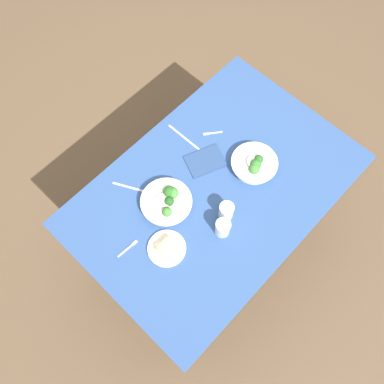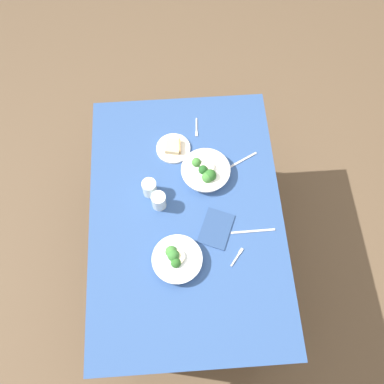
{
  "view_description": "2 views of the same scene",
  "coord_description": "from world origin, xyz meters",
  "px_view_note": "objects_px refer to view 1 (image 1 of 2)",
  "views": [
    {
      "loc": [
        0.68,
        0.5,
        2.56
      ],
      "look_at": [
        0.1,
        -0.06,
        0.73
      ],
      "focal_mm": 39.84,
      "sensor_mm": 36.0,
      "label": 1
    },
    {
      "loc": [
        -0.75,
        0.02,
        2.59
      ],
      "look_at": [
        0.11,
        -0.04,
        0.73
      ],
      "focal_mm": 39.79,
      "sensor_mm": 36.0,
      "label": 2
    }
  ],
  "objects_px": {
    "broccoli_bowl_far": "(254,164)",
    "water_glass_center": "(226,211)",
    "napkin_folded_upper": "(205,161)",
    "table_knife_right": "(184,137)",
    "broccoli_bowl_near": "(167,202)",
    "bread_side_plate": "(167,248)",
    "fork_by_far_bowl": "(212,133)",
    "table_knife_left": "(131,188)",
    "water_glass_side": "(223,228)",
    "fork_by_near_bowl": "(128,248)"
  },
  "relations": [
    {
      "from": "broccoli_bowl_far",
      "to": "water_glass_center",
      "type": "bearing_deg",
      "value": 13.54
    },
    {
      "from": "bread_side_plate",
      "to": "napkin_folded_upper",
      "type": "distance_m",
      "value": 0.48
    },
    {
      "from": "broccoli_bowl_near",
      "to": "table_knife_right",
      "type": "bearing_deg",
      "value": -147.85
    },
    {
      "from": "broccoli_bowl_far",
      "to": "water_glass_center",
      "type": "xyz_separation_m",
      "value": [
        0.28,
        0.07,
        0.02
      ]
    },
    {
      "from": "table_knife_right",
      "to": "napkin_folded_upper",
      "type": "bearing_deg",
      "value": 171.04
    },
    {
      "from": "water_glass_center",
      "to": "napkin_folded_upper",
      "type": "distance_m",
      "value": 0.3
    },
    {
      "from": "table_knife_left",
      "to": "table_knife_right",
      "type": "bearing_deg",
      "value": 64.71
    },
    {
      "from": "water_glass_side",
      "to": "fork_by_far_bowl",
      "type": "bearing_deg",
      "value": -132.17
    },
    {
      "from": "broccoli_bowl_far",
      "to": "bread_side_plate",
      "type": "bearing_deg",
      "value": -1.43
    },
    {
      "from": "table_knife_right",
      "to": "broccoli_bowl_near",
      "type": "bearing_deg",
      "value": 121.26
    },
    {
      "from": "water_glass_center",
      "to": "table_knife_right",
      "type": "distance_m",
      "value": 0.46
    },
    {
      "from": "broccoli_bowl_far",
      "to": "water_glass_side",
      "type": "height_order",
      "value": "water_glass_side"
    },
    {
      "from": "broccoli_bowl_near",
      "to": "water_glass_side",
      "type": "height_order",
      "value": "water_glass_side"
    },
    {
      "from": "broccoli_bowl_far",
      "to": "fork_by_far_bowl",
      "type": "relative_size",
      "value": 2.67
    },
    {
      "from": "napkin_folded_upper",
      "to": "table_knife_left",
      "type": "bearing_deg",
      "value": -24.19
    },
    {
      "from": "fork_by_near_bowl",
      "to": "napkin_folded_upper",
      "type": "relative_size",
      "value": 0.61
    },
    {
      "from": "water_glass_side",
      "to": "napkin_folded_upper",
      "type": "xyz_separation_m",
      "value": [
        -0.21,
        -0.3,
        -0.04
      ]
    },
    {
      "from": "fork_by_far_bowl",
      "to": "napkin_folded_upper",
      "type": "relative_size",
      "value": 0.47
    },
    {
      "from": "water_glass_center",
      "to": "fork_by_near_bowl",
      "type": "bearing_deg",
      "value": -26.28
    },
    {
      "from": "bread_side_plate",
      "to": "table_knife_right",
      "type": "distance_m",
      "value": 0.59
    },
    {
      "from": "broccoli_bowl_near",
      "to": "table_knife_right",
      "type": "xyz_separation_m",
      "value": [
        -0.31,
        -0.2,
        -0.03
      ]
    },
    {
      "from": "broccoli_bowl_near",
      "to": "napkin_folded_upper",
      "type": "bearing_deg",
      "value": -174.78
    },
    {
      "from": "broccoli_bowl_far",
      "to": "water_glass_side",
      "type": "distance_m",
      "value": 0.37
    },
    {
      "from": "bread_side_plate",
      "to": "fork_by_far_bowl",
      "type": "xyz_separation_m",
      "value": [
        -0.59,
        -0.26,
        -0.01
      ]
    },
    {
      "from": "table_knife_right",
      "to": "bread_side_plate",
      "type": "bearing_deg",
      "value": 125.69
    },
    {
      "from": "bread_side_plate",
      "to": "napkin_folded_upper",
      "type": "xyz_separation_m",
      "value": [
        -0.45,
        -0.18,
        -0.01
      ]
    },
    {
      "from": "broccoli_bowl_far",
      "to": "fork_by_far_bowl",
      "type": "distance_m",
      "value": 0.28
    },
    {
      "from": "broccoli_bowl_near",
      "to": "broccoli_bowl_far",
      "type": "bearing_deg",
      "value": 158.92
    },
    {
      "from": "table_knife_right",
      "to": "napkin_folded_upper",
      "type": "xyz_separation_m",
      "value": [
        0.02,
        0.17,
        0.0
      ]
    },
    {
      "from": "table_knife_left",
      "to": "napkin_folded_upper",
      "type": "distance_m",
      "value": 0.39
    },
    {
      "from": "fork_by_near_bowl",
      "to": "table_knife_right",
      "type": "distance_m",
      "value": 0.63
    },
    {
      "from": "table_knife_left",
      "to": "napkin_folded_upper",
      "type": "bearing_deg",
      "value": 38.5
    },
    {
      "from": "water_glass_side",
      "to": "fork_by_far_bowl",
      "type": "distance_m",
      "value": 0.53
    },
    {
      "from": "broccoli_bowl_far",
      "to": "broccoli_bowl_near",
      "type": "bearing_deg",
      "value": -21.08
    },
    {
      "from": "bread_side_plate",
      "to": "water_glass_side",
      "type": "relative_size",
      "value": 1.87
    },
    {
      "from": "water_glass_center",
      "to": "bread_side_plate",
      "type": "bearing_deg",
      "value": -15.12
    },
    {
      "from": "broccoli_bowl_far",
      "to": "water_glass_center",
      "type": "relative_size",
      "value": 2.46
    },
    {
      "from": "broccoli_bowl_near",
      "to": "water_glass_side",
      "type": "xyz_separation_m",
      "value": [
        -0.08,
        0.28,
        0.02
      ]
    },
    {
      "from": "napkin_folded_upper",
      "to": "table_knife_right",
      "type": "bearing_deg",
      "value": -98.07
    },
    {
      "from": "broccoli_bowl_near",
      "to": "bread_side_plate",
      "type": "distance_m",
      "value": 0.22
    },
    {
      "from": "broccoli_bowl_near",
      "to": "fork_by_near_bowl",
      "type": "xyz_separation_m",
      "value": [
        0.27,
        0.03,
        -0.03
      ]
    },
    {
      "from": "bread_side_plate",
      "to": "water_glass_center",
      "type": "relative_size",
      "value": 1.89
    },
    {
      "from": "fork_by_near_bowl",
      "to": "table_knife_right",
      "type": "relative_size",
      "value": 0.54
    },
    {
      "from": "water_glass_side",
      "to": "napkin_folded_upper",
      "type": "relative_size",
      "value": 0.51
    },
    {
      "from": "broccoli_bowl_far",
      "to": "fork_by_far_bowl",
      "type": "xyz_separation_m",
      "value": [
        0.0,
        -0.28,
        -0.03
      ]
    },
    {
      "from": "fork_by_far_bowl",
      "to": "water_glass_center",
      "type": "bearing_deg",
      "value": 88.65
    },
    {
      "from": "bread_side_plate",
      "to": "fork_by_near_bowl",
      "type": "distance_m",
      "value": 0.17
    },
    {
      "from": "broccoli_bowl_far",
      "to": "table_knife_right",
      "type": "distance_m",
      "value": 0.38
    },
    {
      "from": "fork_by_far_bowl",
      "to": "table_knife_left",
      "type": "distance_m",
      "value": 0.5
    },
    {
      "from": "water_glass_center",
      "to": "water_glass_side",
      "type": "relative_size",
      "value": 0.99
    }
  ]
}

